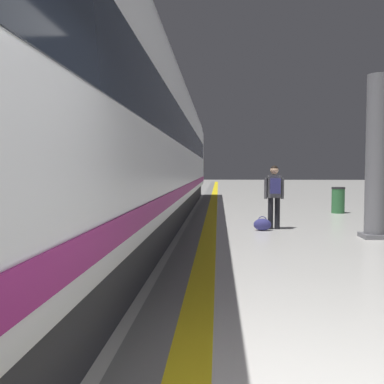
# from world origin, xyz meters

# --- Properties ---
(safety_line_strip) EXTENTS (0.36, 80.00, 0.01)m
(safety_line_strip) POSITION_xyz_m (-0.87, 10.00, 0.00)
(safety_line_strip) COLOR yellow
(safety_line_strip) RESTS_ON ground
(tactile_edge_band) EXTENTS (0.60, 80.00, 0.01)m
(tactile_edge_band) POSITION_xyz_m (-1.19, 10.00, 0.00)
(tactile_edge_band) COLOR slate
(tactile_edge_band) RESTS_ON ground
(high_speed_train) EXTENTS (2.94, 32.69, 4.97)m
(high_speed_train) POSITION_xyz_m (-2.97, 7.36, 2.50)
(high_speed_train) COLOR #38383D
(high_speed_train) RESTS_ON ground
(passenger_near) EXTENTS (0.51, 0.32, 1.62)m
(passenger_near) POSITION_xyz_m (0.77, 9.07, 0.96)
(passenger_near) COLOR black
(passenger_near) RESTS_ON ground
(duffel_bag_near) EXTENTS (0.44, 0.26, 0.36)m
(duffel_bag_near) POSITION_xyz_m (0.45, 8.79, 0.15)
(duffel_bag_near) COLOR navy
(duffel_bag_near) RESTS_ON ground
(platform_pillar) EXTENTS (0.56, 0.56, 3.60)m
(platform_pillar) POSITION_xyz_m (2.82, 7.78, 1.72)
(platform_pillar) COLOR slate
(platform_pillar) RESTS_ON ground
(waste_bin) EXTENTS (0.46, 0.46, 0.91)m
(waste_bin) POSITION_xyz_m (3.52, 13.19, 0.46)
(waste_bin) COLOR #2D6638
(waste_bin) RESTS_ON ground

